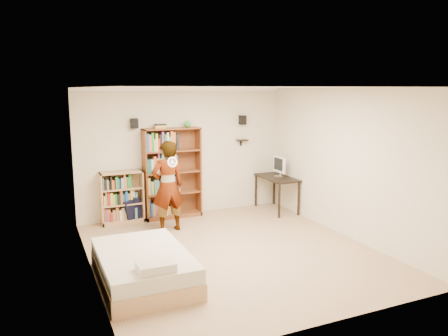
# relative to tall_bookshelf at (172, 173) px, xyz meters

# --- Properties ---
(ground) EXTENTS (4.50, 5.00, 0.01)m
(ground) POSITION_rel_tall_bookshelf_xyz_m (0.31, -2.33, -0.94)
(ground) COLOR tan
(ground) RESTS_ON ground
(room_shell) EXTENTS (4.52, 5.02, 2.71)m
(room_shell) POSITION_rel_tall_bookshelf_xyz_m (0.31, -2.33, 0.82)
(room_shell) COLOR beige
(room_shell) RESTS_ON ground
(crown_molding) EXTENTS (4.50, 5.00, 0.06)m
(crown_molding) POSITION_rel_tall_bookshelf_xyz_m (0.31, -2.33, 1.73)
(crown_molding) COLOR white
(crown_molding) RESTS_ON room_shell
(speaker_left) EXTENTS (0.14, 0.12, 0.20)m
(speaker_left) POSITION_rel_tall_bookshelf_xyz_m (-0.74, 0.07, 1.06)
(speaker_left) COLOR black
(speaker_left) RESTS_ON room_shell
(speaker_right) EXTENTS (0.14, 0.12, 0.20)m
(speaker_right) POSITION_rel_tall_bookshelf_xyz_m (1.66, 0.07, 1.06)
(speaker_right) COLOR black
(speaker_right) RESTS_ON room_shell
(wall_shelf) EXTENTS (0.25, 0.16, 0.02)m
(wall_shelf) POSITION_rel_tall_bookshelf_xyz_m (1.66, 0.08, 0.61)
(wall_shelf) COLOR black
(wall_shelf) RESTS_ON room_shell
(tall_bookshelf) EXTENTS (1.19, 0.35, 1.89)m
(tall_bookshelf) POSITION_rel_tall_bookshelf_xyz_m (0.00, 0.00, 0.00)
(tall_bookshelf) COLOR brown
(tall_bookshelf) RESTS_ON ground
(low_bookshelf) EXTENTS (0.84, 0.32, 1.05)m
(low_bookshelf) POSITION_rel_tall_bookshelf_xyz_m (-1.06, 0.02, -0.42)
(low_bookshelf) COLOR tan
(low_bookshelf) RESTS_ON ground
(computer_desk) EXTENTS (0.56, 1.12, 0.76)m
(computer_desk) POSITION_rel_tall_bookshelf_xyz_m (2.26, -0.44, -0.56)
(computer_desk) COLOR black
(computer_desk) RESTS_ON ground
(imac) EXTENTS (0.15, 0.45, 0.45)m
(imac) POSITION_rel_tall_bookshelf_xyz_m (2.31, -0.42, 0.04)
(imac) COLOR white
(imac) RESTS_ON computer_desk
(daybed) EXTENTS (1.20, 1.85, 0.55)m
(daybed) POSITION_rel_tall_bookshelf_xyz_m (-1.32, -2.85, -0.67)
(daybed) COLOR beige
(daybed) RESTS_ON ground
(person) EXTENTS (0.66, 0.45, 1.74)m
(person) POSITION_rel_tall_bookshelf_xyz_m (-0.35, -0.83, -0.08)
(person) COLOR black
(person) RESTS_ON ground
(wii_wheel) EXTENTS (0.19, 0.07, 0.19)m
(wii_wheel) POSITION_rel_tall_bookshelf_xyz_m (-0.35, -1.15, 0.44)
(wii_wheel) COLOR white
(wii_wheel) RESTS_ON person
(navy_bag) EXTENTS (0.42, 0.32, 0.51)m
(navy_bag) POSITION_rel_tall_bookshelf_xyz_m (-0.85, 0.00, -0.69)
(navy_bag) COLOR black
(navy_bag) RESTS_ON ground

